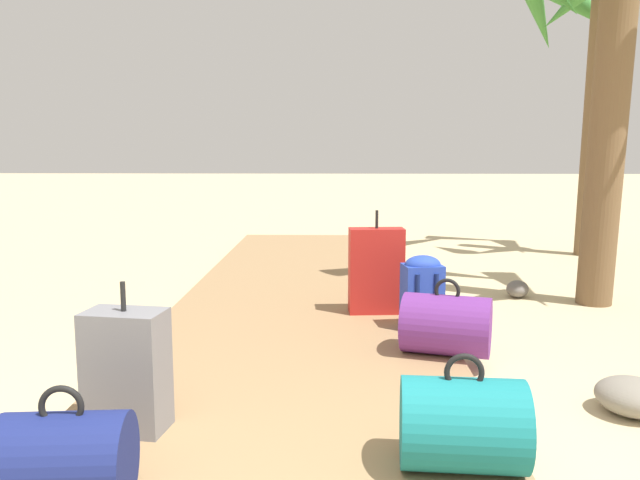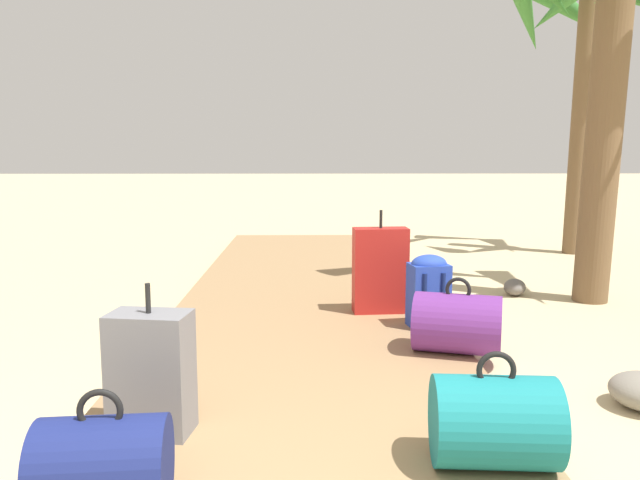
{
  "view_description": "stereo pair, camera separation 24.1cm",
  "coord_description": "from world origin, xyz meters",
  "px_view_note": "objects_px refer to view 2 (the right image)",
  "views": [
    {
      "loc": [
        0.29,
        -1.29,
        1.41
      ],
      "look_at": [
        0.13,
        4.62,
        0.55
      ],
      "focal_mm": 35.99,
      "sensor_mm": 36.0,
      "label": 1
    },
    {
      "loc": [
        0.05,
        -1.29,
        1.41
      ],
      "look_at": [
        0.13,
        4.62,
        0.55
      ],
      "focal_mm": 35.99,
      "sensor_mm": 36.0,
      "label": 2
    }
  ],
  "objects_px": {
    "suitcase_red": "(380,270)",
    "duffel_bag_purple": "(457,323)",
    "backpack_blue": "(429,289)",
    "palm_tree_far_right": "(583,29)",
    "suitcase_grey": "(151,373)",
    "duffel_bag_navy": "(103,467)",
    "duffel_bag_teal": "(494,421)"
  },
  "relations": [
    {
      "from": "duffel_bag_purple",
      "to": "palm_tree_far_right",
      "type": "height_order",
      "value": "palm_tree_far_right"
    },
    {
      "from": "duffel_bag_teal",
      "to": "backpack_blue",
      "type": "relative_size",
      "value": 0.98
    },
    {
      "from": "suitcase_red",
      "to": "duffel_bag_purple",
      "type": "bearing_deg",
      "value": -69.73
    },
    {
      "from": "duffel_bag_purple",
      "to": "suitcase_red",
      "type": "bearing_deg",
      "value": 110.27
    },
    {
      "from": "palm_tree_far_right",
      "to": "suitcase_grey",
      "type": "bearing_deg",
      "value": -127.23
    },
    {
      "from": "duffel_bag_navy",
      "to": "backpack_blue",
      "type": "distance_m",
      "value": 2.94
    },
    {
      "from": "duffel_bag_navy",
      "to": "duffel_bag_teal",
      "type": "xyz_separation_m",
      "value": [
        1.52,
        0.34,
        0.01
      ]
    },
    {
      "from": "duffel_bag_navy",
      "to": "suitcase_red",
      "type": "height_order",
      "value": "suitcase_red"
    },
    {
      "from": "suitcase_grey",
      "to": "palm_tree_far_right",
      "type": "xyz_separation_m",
      "value": [
        4.21,
        5.55,
        2.53
      ]
    },
    {
      "from": "duffel_bag_navy",
      "to": "backpack_blue",
      "type": "bearing_deg",
      "value": 56.49
    },
    {
      "from": "suitcase_grey",
      "to": "suitcase_red",
      "type": "xyz_separation_m",
      "value": [
        1.3,
        2.21,
        0.06
      ]
    },
    {
      "from": "duffel_bag_navy",
      "to": "duffel_bag_teal",
      "type": "distance_m",
      "value": 1.55
    },
    {
      "from": "duffel_bag_purple",
      "to": "suitcase_grey",
      "type": "distance_m",
      "value": 2.05
    },
    {
      "from": "suitcase_red",
      "to": "duffel_bag_teal",
      "type": "relative_size",
      "value": 1.56
    },
    {
      "from": "suitcase_red",
      "to": "palm_tree_far_right",
      "type": "distance_m",
      "value": 5.07
    },
    {
      "from": "suitcase_grey",
      "to": "duffel_bag_purple",
      "type": "bearing_deg",
      "value": 34.37
    },
    {
      "from": "duffel_bag_purple",
      "to": "backpack_blue",
      "type": "bearing_deg",
      "value": 97.18
    },
    {
      "from": "suitcase_grey",
      "to": "palm_tree_far_right",
      "type": "height_order",
      "value": "palm_tree_far_right"
    },
    {
      "from": "duffel_bag_purple",
      "to": "suitcase_grey",
      "type": "xyz_separation_m",
      "value": [
        -1.69,
        -1.16,
        0.09
      ]
    },
    {
      "from": "backpack_blue",
      "to": "palm_tree_far_right",
      "type": "xyz_separation_m",
      "value": [
        2.6,
        3.78,
        2.53
      ]
    },
    {
      "from": "palm_tree_far_right",
      "to": "suitcase_red",
      "type": "bearing_deg",
      "value": -131.12
    },
    {
      "from": "suitcase_red",
      "to": "duffel_bag_teal",
      "type": "distance_m",
      "value": 2.56
    },
    {
      "from": "suitcase_red",
      "to": "suitcase_grey",
      "type": "bearing_deg",
      "value": -120.51
    },
    {
      "from": "backpack_blue",
      "to": "duffel_bag_teal",
      "type": "bearing_deg",
      "value": -92.92
    },
    {
      "from": "suitcase_grey",
      "to": "palm_tree_far_right",
      "type": "relative_size",
      "value": 0.19
    },
    {
      "from": "suitcase_red",
      "to": "duffel_bag_teal",
      "type": "xyz_separation_m",
      "value": [
        0.2,
        -2.55,
        -0.15
      ]
    },
    {
      "from": "duffel_bag_navy",
      "to": "duffel_bag_teal",
      "type": "height_order",
      "value": "duffel_bag_teal"
    },
    {
      "from": "duffel_bag_purple",
      "to": "backpack_blue",
      "type": "relative_size",
      "value": 1.18
    },
    {
      "from": "backpack_blue",
      "to": "palm_tree_far_right",
      "type": "bearing_deg",
      "value": 55.47
    },
    {
      "from": "duffel_bag_purple",
      "to": "duffel_bag_teal",
      "type": "relative_size",
      "value": 1.2
    },
    {
      "from": "backpack_blue",
      "to": "duffel_bag_navy",
      "type": "bearing_deg",
      "value": -123.51
    },
    {
      "from": "suitcase_grey",
      "to": "palm_tree_far_right",
      "type": "bearing_deg",
      "value": 52.77
    }
  ]
}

